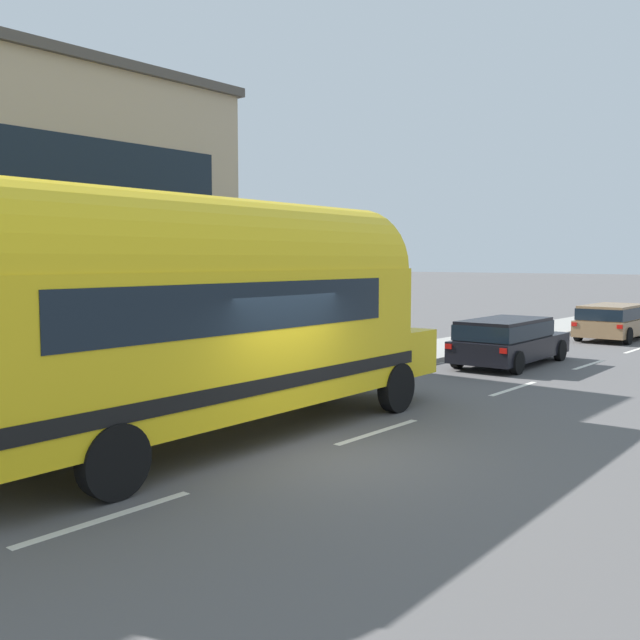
# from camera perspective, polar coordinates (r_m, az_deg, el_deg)

# --- Properties ---
(ground_plane) EXTENTS (300.00, 300.00, 0.00)m
(ground_plane) POSITION_cam_1_polar(r_m,az_deg,el_deg) (11.49, -0.63, -10.63)
(ground_plane) COLOR #565454
(lane_markings) EXTENTS (3.67, 80.00, 0.01)m
(lane_markings) POSITION_cam_1_polar(r_m,az_deg,el_deg) (23.33, 15.13, -2.87)
(lane_markings) COLOR silver
(lane_markings) RESTS_ON ground
(sidewalk_slab) EXTENTS (2.74, 90.00, 0.15)m
(sidewalk_slab) POSITION_cam_1_polar(r_m,az_deg,el_deg) (22.24, 6.62, -2.92)
(sidewalk_slab) COLOR #9E9B93
(sidewalk_slab) RESTS_ON ground
(painted_bus) EXTENTS (2.82, 11.27, 4.12)m
(painted_bus) POSITION_cam_1_polar(r_m,az_deg,el_deg) (11.69, -10.13, 1.03)
(painted_bus) COLOR yellow
(painted_bus) RESTS_ON ground
(car_lead) EXTENTS (2.09, 4.78, 1.37)m
(car_lead) POSITION_cam_1_polar(r_m,az_deg,el_deg) (21.35, 14.86, -1.44)
(car_lead) COLOR black
(car_lead) RESTS_ON ground
(car_second) EXTENTS (2.01, 4.50, 1.37)m
(car_second) POSITION_cam_1_polar(r_m,az_deg,el_deg) (29.46, 22.58, 0.05)
(car_second) COLOR olive
(car_second) RESTS_ON ground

